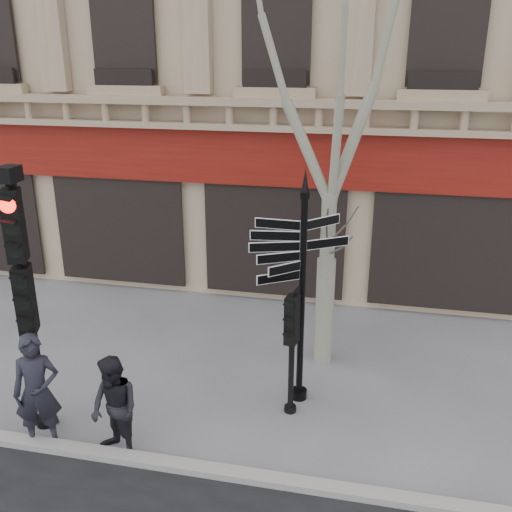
% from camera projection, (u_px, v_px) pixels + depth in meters
% --- Properties ---
extents(ground, '(80.00, 80.00, 0.00)m').
position_uv_depth(ground, '(221.00, 416.00, 9.80)').
color(ground, '#5C5C60').
rests_on(ground, ground).
extents(kerb, '(80.00, 0.25, 0.12)m').
position_uv_depth(kerb, '(196.00, 468.00, 8.50)').
color(kerb, '#98948F').
rests_on(kerb, ground).
extents(fingerpost, '(2.29, 2.29, 4.19)m').
position_uv_depth(fingerpost, '(303.00, 251.00, 9.37)').
color(fingerpost, black).
rests_on(fingerpost, ground).
extents(traffic_signal_main, '(0.57, 0.50, 4.38)m').
position_uv_depth(traffic_signal_main, '(23.00, 272.00, 8.65)').
color(traffic_signal_main, black).
rests_on(traffic_signal_main, ground).
extents(traffic_signal_secondary, '(0.41, 0.33, 2.21)m').
position_uv_depth(traffic_signal_secondary, '(292.00, 332.00, 9.41)').
color(traffic_signal_secondary, black).
rests_on(traffic_signal_secondary, ground).
extents(plane_tree, '(3.18, 3.18, 8.46)m').
position_uv_depth(plane_tree, '(336.00, 50.00, 9.54)').
color(plane_tree, gray).
rests_on(plane_tree, ground).
extents(pedestrian_a, '(0.83, 0.71, 1.93)m').
position_uv_depth(pedestrian_a, '(37.00, 392.00, 8.79)').
color(pedestrian_a, black).
rests_on(pedestrian_a, ground).
extents(pedestrian_b, '(1.03, 0.97, 1.69)m').
position_uv_depth(pedestrian_b, '(115.00, 409.00, 8.57)').
color(pedestrian_b, black).
rests_on(pedestrian_b, ground).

